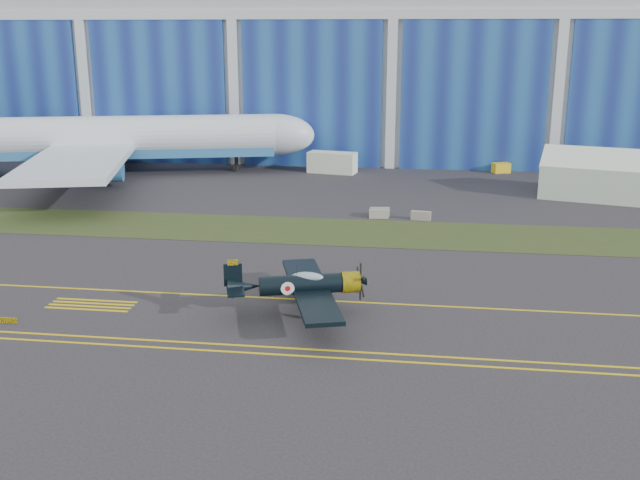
# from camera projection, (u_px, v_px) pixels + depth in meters

# --- Properties ---
(ground) EXTENTS (260.00, 260.00, 0.00)m
(ground) POSITION_uv_depth(u_px,v_px,m) (358.00, 280.00, 57.64)
(ground) COLOR #333034
(ground) RESTS_ON ground
(grass_median) EXTENTS (260.00, 10.00, 0.02)m
(grass_median) POSITION_uv_depth(u_px,v_px,m) (371.00, 233.00, 70.99)
(grass_median) COLOR #475128
(grass_median) RESTS_ON ground
(hangar) EXTENTS (220.00, 45.70, 30.00)m
(hangar) POSITION_uv_depth(u_px,v_px,m) (399.00, 53.00, 122.07)
(hangar) COLOR silver
(hangar) RESTS_ON ground
(taxiway_centreline) EXTENTS (200.00, 0.20, 0.02)m
(taxiway_centreline) POSITION_uv_depth(u_px,v_px,m) (352.00, 302.00, 52.87)
(taxiway_centreline) COLOR yellow
(taxiway_centreline) RESTS_ON ground
(edge_line_near) EXTENTS (80.00, 0.20, 0.02)m
(edge_line_near) POSITION_uv_depth(u_px,v_px,m) (336.00, 358.00, 43.81)
(edge_line_near) COLOR yellow
(edge_line_near) RESTS_ON ground
(edge_line_far) EXTENTS (80.00, 0.20, 0.02)m
(edge_line_far) POSITION_uv_depth(u_px,v_px,m) (338.00, 351.00, 44.76)
(edge_line_far) COLOR yellow
(edge_line_far) RESTS_ON ground
(hold_short_ladder) EXTENTS (6.00, 2.40, 0.02)m
(hold_short_ladder) POSITION_uv_depth(u_px,v_px,m) (92.00, 305.00, 52.31)
(hold_short_ladder) COLOR yellow
(hold_short_ladder) RESTS_ON ground
(guard_board_left) EXTENTS (1.20, 0.15, 0.35)m
(guard_board_left) POSITION_uv_depth(u_px,v_px,m) (8.00, 320.00, 49.07)
(guard_board_left) COLOR yellow
(guard_board_left) RESTS_ON ground
(warbird) EXTENTS (13.94, 15.43, 3.83)m
(warbird) POSITION_uv_depth(u_px,v_px,m) (301.00, 285.00, 50.01)
(warbird) COLOR black
(warbird) RESTS_ON ground
(jetliner) EXTENTS (74.34, 67.55, 21.90)m
(jetliner) POSITION_uv_depth(u_px,v_px,m) (100.00, 91.00, 97.22)
(jetliner) COLOR silver
(jetliner) RESTS_ON ground
(tent) EXTENTS (14.29, 11.96, 5.74)m
(tent) POSITION_uv_depth(u_px,v_px,m) (599.00, 172.00, 86.00)
(tent) COLOR white
(tent) RESTS_ON ground
(shipping_container) EXTENTS (6.79, 3.72, 2.78)m
(shipping_container) POSITION_uv_depth(u_px,v_px,m) (332.00, 163.00, 100.73)
(shipping_container) COLOR white
(shipping_container) RESTS_ON ground
(tug) EXTENTS (2.60, 2.11, 1.31)m
(tug) POSITION_uv_depth(u_px,v_px,m) (501.00, 168.00, 100.98)
(tug) COLOR yellow
(tug) RESTS_ON ground
(barrier_a) EXTENTS (2.06, 0.86, 0.90)m
(barrier_a) POSITION_uv_depth(u_px,v_px,m) (380.00, 212.00, 77.31)
(barrier_a) COLOR gray
(barrier_a) RESTS_ON ground
(barrier_b) EXTENTS (2.05, 0.82, 0.90)m
(barrier_b) POSITION_uv_depth(u_px,v_px,m) (379.00, 214.00, 76.45)
(barrier_b) COLOR #9D9689
(barrier_b) RESTS_ON ground
(barrier_c) EXTENTS (2.06, 0.87, 0.90)m
(barrier_c) POSITION_uv_depth(u_px,v_px,m) (421.00, 216.00, 75.69)
(barrier_c) COLOR gray
(barrier_c) RESTS_ON ground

